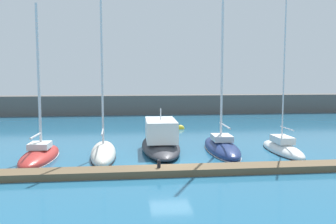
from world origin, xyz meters
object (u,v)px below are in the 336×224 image
Objects in this scene: sailboat_navy_fourth at (222,145)px; sailboat_white_fifth at (283,149)px; dock_bollard at (159,164)px; mooring_buoy_yellow at (181,129)px; sailboat_red_nearest at (40,155)px; motorboat_charcoal_third at (160,140)px; sailboat_ivory_second at (103,152)px.

sailboat_white_fifth is at bearing -99.88° from sailboat_navy_fourth.
mooring_buoy_yellow is at bearing 77.45° from dock_bollard.
sailboat_white_fifth reaches higher than sailboat_red_nearest.
sailboat_red_nearest is 8.60m from motorboat_charcoal_third.
dock_bollard is (-9.51, -4.89, 0.34)m from sailboat_white_fifth.
sailboat_red_nearest reaches higher than motorboat_charcoal_third.
sailboat_red_nearest is at bearing -132.39° from mooring_buoy_yellow.
sailboat_red_nearest is 17.00m from mooring_buoy_yellow.
sailboat_ivory_second is 14.41× the size of mooring_buoy_yellow.
sailboat_red_nearest is 12.86m from sailboat_navy_fourth.
sailboat_white_fifth is (4.31, -0.94, -0.16)m from sailboat_navy_fourth.
motorboat_charcoal_third is 21.44× the size of dock_bollard.
sailboat_ivory_second reaches higher than sailboat_red_nearest.
mooring_buoy_yellow is at bearing -15.17° from motorboat_charcoal_third.
dock_bollard reaches higher than mooring_buoy_yellow.
mooring_buoy_yellow is 17.70m from dock_bollard.
sailboat_ivory_second reaches higher than motorboat_charcoal_third.
sailboat_ivory_second is (4.21, 0.18, 0.03)m from sailboat_red_nearest.
sailboat_red_nearest is at bearing 90.33° from sailboat_white_fifth.
sailboat_white_fifth is at bearing 27.22° from dock_bollard.
sailboat_ivory_second is at bearing 89.74° from sailboat_white_fifth.
mooring_buoy_yellow is at bearing -40.03° from sailboat_red_nearest.
sailboat_ivory_second is 1.27× the size of motorboat_charcoal_third.
motorboat_charcoal_third is 6.80m from dock_bollard.
sailboat_navy_fourth is at bearing 77.47° from sailboat_white_fifth.
motorboat_charcoal_third is (4.14, 1.87, 0.45)m from sailboat_ivory_second.
sailboat_ivory_second is at bearing 98.61° from sailboat_navy_fourth.
sailboat_navy_fourth is 1.42× the size of sailboat_white_fifth.
sailboat_white_fifth reaches higher than dock_bollard.
mooring_buoy_yellow is at bearing 9.15° from sailboat_navy_fourth.
sailboat_red_nearest is at bearing 97.36° from sailboat_navy_fourth.
sailboat_red_nearest is 12.90× the size of mooring_buoy_yellow.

